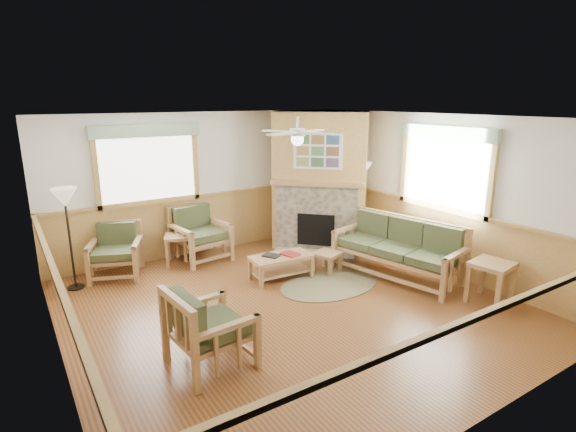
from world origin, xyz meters
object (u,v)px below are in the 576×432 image
armchair_left (210,327)px  armchair_back_left (115,251)px  armchair_back_right (200,234)px  sofa (397,249)px  end_table_sofa (490,282)px  coffee_table (281,267)px  floor_lamp_left (70,239)px  footstool (327,262)px  floor_lamp_right (360,206)px  end_table_chairs (180,249)px

armchair_left → armchair_back_left: bearing=-0.2°
armchair_back_left → armchair_back_right: (1.52, 0.00, 0.05)m
sofa → end_table_sofa: bearing=3.5°
sofa → coffee_table: (-1.69, 0.98, -0.28)m
armchair_back_left → coffee_table: (2.30, -1.60, -0.24)m
armchair_back_right → end_table_sofa: size_ratio=1.59×
armchair_back_left → floor_lamp_left: floor_lamp_left is taller
sofa → armchair_back_right: size_ratio=2.12×
footstool → floor_lamp_right: bearing=25.9°
armchair_back_right → end_table_sofa: armchair_back_right is taller
end_table_chairs → end_table_sofa: size_ratio=0.88×
end_table_sofa → armchair_left: bearing=169.7°
end_table_chairs → end_table_sofa: 5.22m
sofa → armchair_back_left: 4.75m
footstool → armchair_back_right: bearing=132.6°
coffee_table → footstool: bearing=-6.8°
coffee_table → end_table_chairs: (-1.19, 1.60, 0.07)m
end_table_sofa → sofa: bearing=106.6°
armchair_back_right → end_table_chairs: bearing=172.1°
sofa → armchair_back_left: bearing=-136.0°
armchair_left → armchair_back_right: bearing=-25.8°
sofa → floor_lamp_right: 1.55m
floor_lamp_left → sofa: bearing=-27.5°
armchair_back_right → end_table_chairs: size_ratio=1.81×
floor_lamp_right → coffee_table: bearing=-167.7°
armchair_back_left → floor_lamp_left: bearing=-144.3°
armchair_left → end_table_sofa: 4.19m
armchair_back_right → armchair_left: size_ratio=1.07×
footstool → floor_lamp_left: bearing=157.2°
floor_lamp_left → floor_lamp_right: (5.10, -0.98, 0.06)m
sofa → footstool: 1.22m
floor_lamp_left → armchair_left: bearing=-72.6°
armchair_back_left → floor_lamp_left: (-0.68, -0.15, 0.37)m
coffee_table → floor_lamp_right: bearing=16.2°
armchair_left → coffee_table: bearing=-55.2°
armchair_back_left → coffee_table: bearing=-11.9°
sofa → floor_lamp_left: bearing=-130.5°
coffee_table → floor_lamp_left: size_ratio=0.62×
end_table_sofa → floor_lamp_right: 2.95m
armchair_back_right → coffee_table: 1.80m
armchair_back_right → floor_lamp_right: 3.14m
armchair_back_right → armchair_back_left: bearing=172.1°
sofa → end_table_chairs: size_ratio=3.84×
coffee_table → footstool: size_ratio=2.51×
armchair_back_right → armchair_left: 3.51m
armchair_back_left → floor_lamp_right: 4.59m
armchair_left → footstool: size_ratio=2.29×
sofa → end_table_sofa: (0.43, -1.46, -0.17)m
coffee_table → end_table_chairs: bearing=130.5°
sofa → end_table_chairs: (-2.88, 2.58, -0.21)m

